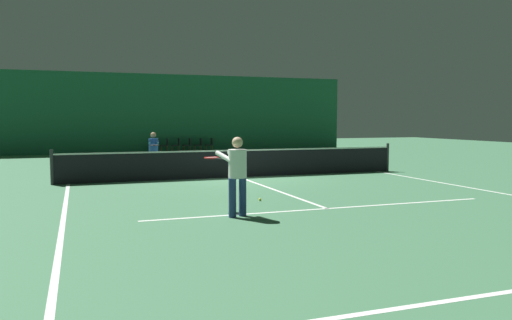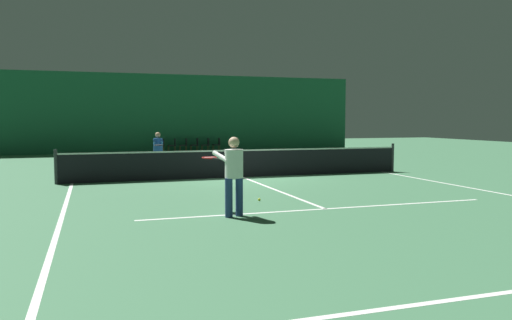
{
  "view_description": "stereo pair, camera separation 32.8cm",
  "coord_description": "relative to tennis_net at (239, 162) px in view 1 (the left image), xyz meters",
  "views": [
    {
      "loc": [
        -5.18,
        -16.18,
        1.98
      ],
      "look_at": [
        -0.86,
        -4.1,
        0.93
      ],
      "focal_mm": 35.0,
      "sensor_mm": 36.0,
      "label": 1
    },
    {
      "loc": [
        -4.87,
        -16.29,
        1.98
      ],
      "look_at": [
        -0.86,
        -4.1,
        0.93
      ],
      "focal_mm": 35.0,
      "sensor_mm": 36.0,
      "label": 2
    }
  ],
  "objects": [
    {
      "name": "backdrop_curtain",
      "position": [
        0.0,
        14.12,
        1.83
      ],
      "size": [
        23.0,
        0.12,
        4.69
      ],
      "color": "#1E5B3D",
      "rests_on": "ground"
    },
    {
      "name": "court_line_sideline_left",
      "position": [
        -5.5,
        0.0,
        -0.51
      ],
      "size": [
        0.1,
        23.8,
        0.0
      ],
      "color": "white",
      "rests_on": "ground"
    },
    {
      "name": "player_far",
      "position": [
        -2.52,
        2.71,
        0.36
      ],
      "size": [
        0.46,
        1.3,
        1.5
      ],
      "rotation": [
        0.0,
        0.0,
        -1.67
      ],
      "color": "beige",
      "rests_on": "ground"
    },
    {
      "name": "court_line_service_far",
      "position": [
        0.0,
        6.4,
        -0.51
      ],
      "size": [
        8.25,
        0.1,
        0.0
      ],
      "color": "white",
      "rests_on": "ground"
    },
    {
      "name": "ground_plane",
      "position": [
        0.0,
        0.0,
        -0.51
      ],
      "size": [
        60.0,
        60.0,
        0.0
      ],
      "primitive_type": "plane",
      "color": "#3D704C"
    },
    {
      "name": "courtside_chair_3",
      "position": [
        1.07,
        13.57,
        -0.03
      ],
      "size": [
        0.44,
        0.44,
        0.84
      ],
      "rotation": [
        0.0,
        0.0,
        -1.57
      ],
      "color": "brown",
      "rests_on": "ground"
    },
    {
      "name": "courtside_chair_2",
      "position": [
        0.39,
        13.57,
        -0.03
      ],
      "size": [
        0.44,
        0.44,
        0.84
      ],
      "rotation": [
        0.0,
        0.0,
        -1.57
      ],
      "color": "brown",
      "rests_on": "ground"
    },
    {
      "name": "courtside_chair_1",
      "position": [
        -0.29,
        13.57,
        -0.03
      ],
      "size": [
        0.44,
        0.44,
        0.84
      ],
      "rotation": [
        0.0,
        0.0,
        -1.57
      ],
      "color": "brown",
      "rests_on": "ground"
    },
    {
      "name": "courtside_chair_5",
      "position": [
        2.44,
        13.57,
        -0.03
      ],
      "size": [
        0.44,
        0.44,
        0.84
      ],
      "rotation": [
        0.0,
        0.0,
        -1.57
      ],
      "color": "brown",
      "rests_on": "ground"
    },
    {
      "name": "courtside_chair_4",
      "position": [
        1.76,
        13.57,
        -0.03
      ],
      "size": [
        0.44,
        0.44,
        0.84
      ],
      "rotation": [
        0.0,
        0.0,
        -1.57
      ],
      "color": "brown",
      "rests_on": "ground"
    },
    {
      "name": "player_near",
      "position": [
        -2.17,
        -6.56,
        0.44
      ],
      "size": [
        0.74,
        1.38,
        1.63
      ],
      "rotation": [
        0.0,
        0.0,
        1.88
      ],
      "color": "navy",
      "rests_on": "ground"
    },
    {
      "name": "court_line_centre",
      "position": [
        0.0,
        0.0,
        -0.51
      ],
      "size": [
        0.1,
        12.8,
        0.0
      ],
      "color": "white",
      "rests_on": "ground"
    },
    {
      "name": "court_line_sideline_right",
      "position": [
        5.5,
        0.0,
        -0.51
      ],
      "size": [
        0.1,
        23.8,
        0.0
      ],
      "color": "white",
      "rests_on": "ground"
    },
    {
      "name": "tennis_ball",
      "position": [
        -1.04,
        -4.9,
        -0.48
      ],
      "size": [
        0.07,
        0.07,
        0.07
      ],
      "color": "#D1DB33",
      "rests_on": "ground"
    },
    {
      "name": "courtside_chair_0",
      "position": [
        -0.97,
        13.57,
        -0.03
      ],
      "size": [
        0.44,
        0.44,
        0.84
      ],
      "rotation": [
        0.0,
        0.0,
        -1.57
      ],
      "color": "brown",
      "rests_on": "ground"
    },
    {
      "name": "tennis_net",
      "position": [
        0.0,
        0.0,
        0.0
      ],
      "size": [
        12.0,
        0.1,
        1.07
      ],
      "color": "black",
      "rests_on": "ground"
    },
    {
      "name": "court_line_service_near",
      "position": [
        0.0,
        -6.4,
        -0.51
      ],
      "size": [
        8.25,
        0.1,
        0.0
      ],
      "color": "white",
      "rests_on": "ground"
    },
    {
      "name": "court_line_baseline_far",
      "position": [
        0.0,
        11.9,
        -0.51
      ],
      "size": [
        11.0,
        0.1,
        0.0
      ],
      "color": "white",
      "rests_on": "ground"
    }
  ]
}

